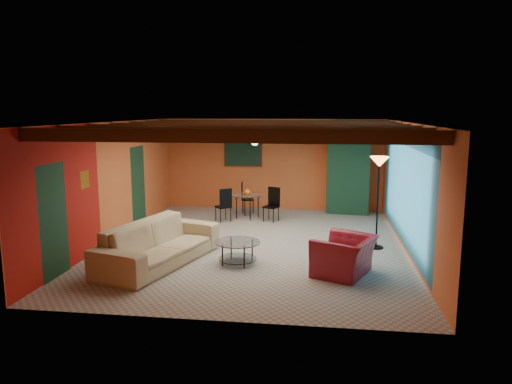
# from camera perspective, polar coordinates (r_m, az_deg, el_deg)

# --- Properties ---
(room) EXTENTS (6.52, 8.01, 2.71)m
(room) POSITION_cam_1_polar(r_m,az_deg,el_deg) (10.54, -0.06, 6.42)
(room) COLOR gray
(room) RESTS_ON ground
(sofa) EXTENTS (1.87, 3.03, 0.83)m
(sofa) POSITION_cam_1_polar(r_m,az_deg,el_deg) (9.57, -11.39, -5.95)
(sofa) COLOR tan
(sofa) RESTS_ON ground
(armchair) EXTENTS (1.31, 1.38, 0.70)m
(armchair) POSITION_cam_1_polar(r_m,az_deg,el_deg) (8.94, 10.41, -7.44)
(armchair) COLOR maroon
(armchair) RESTS_ON ground
(coffee_table) EXTENTS (1.05, 1.05, 0.45)m
(coffee_table) POSITION_cam_1_polar(r_m,az_deg,el_deg) (9.45, -2.20, -7.14)
(coffee_table) COLOR white
(coffee_table) RESTS_ON ground
(dining_table) EXTENTS (2.31, 2.31, 0.92)m
(dining_table) POSITION_cam_1_polar(r_m,az_deg,el_deg) (13.26, -1.03, -1.18)
(dining_table) COLOR silver
(dining_table) RESTS_ON ground
(armoire) EXTENTS (1.21, 0.70, 2.02)m
(armoire) POSITION_cam_1_polar(r_m,az_deg,el_deg) (14.17, 10.77, 1.61)
(armoire) COLOR brown
(armoire) RESTS_ON ground
(floor_lamp) EXTENTS (0.43, 0.43, 2.00)m
(floor_lamp) POSITION_cam_1_polar(r_m,az_deg,el_deg) (10.63, 14.20, -1.24)
(floor_lamp) COLOR black
(floor_lamp) RESTS_ON ground
(ceiling_fan) EXTENTS (1.50, 1.50, 0.44)m
(ceiling_fan) POSITION_cam_1_polar(r_m,az_deg,el_deg) (10.43, -0.15, 6.38)
(ceiling_fan) COLOR #472614
(ceiling_fan) RESTS_ON ceiling
(painting) EXTENTS (1.05, 0.03, 0.65)m
(painting) POSITION_cam_1_polar(r_m,az_deg,el_deg) (14.52, -1.55, 4.51)
(painting) COLOR black
(painting) RESTS_ON wall_back
(potted_plant) EXTENTS (0.46, 0.41, 0.45)m
(potted_plant) POSITION_cam_1_polar(r_m,az_deg,el_deg) (14.05, 10.93, 6.60)
(potted_plant) COLOR #26661E
(potted_plant) RESTS_ON armoire
(vase) EXTENTS (0.22, 0.22, 0.19)m
(vase) POSITION_cam_1_polar(r_m,az_deg,el_deg) (13.17, -1.03, 1.18)
(vase) COLOR orange
(vase) RESTS_ON dining_table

